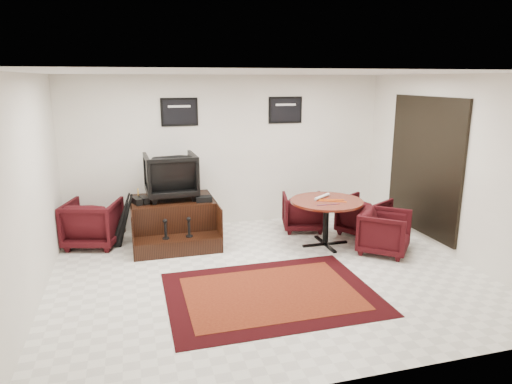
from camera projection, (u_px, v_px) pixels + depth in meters
ground at (267, 273)px, 6.57m from camera, size 6.00×6.00×0.00m
room_shell at (294, 148)px, 6.36m from camera, size 6.02×5.02×2.81m
area_rug at (271, 293)px, 5.94m from camera, size 2.68×2.01×0.01m
shine_podium at (174, 222)px, 7.85m from camera, size 1.40×1.44×0.72m
shine_chair at (171, 173)px, 7.78m from camera, size 0.87×0.82×0.87m
shoes_pair at (141, 200)px, 7.53m from camera, size 0.30×0.34×0.10m
polish_kit at (204, 199)px, 7.65m from camera, size 0.28×0.20×0.09m
umbrella_black at (125, 220)px, 7.53m from camera, size 0.35×0.13×0.93m
umbrella_hooked at (122, 219)px, 7.54m from camera, size 0.35×0.13×0.94m
armchair_side at (93, 221)px, 7.59m from camera, size 1.01×0.98×0.85m
meeting_table at (327, 206)px, 7.53m from camera, size 1.19×1.19×0.78m
table_chair_back at (303, 210)px, 8.41m from camera, size 0.87×0.83×0.74m
table_chair_window at (364, 214)px, 8.13m from camera, size 0.97×0.99×0.76m
table_chair_corner at (385, 230)px, 7.27m from camera, size 1.01×1.01×0.76m
paper_roll at (322, 197)px, 7.64m from camera, size 0.37×0.29×0.05m
table_clutter at (331, 201)px, 7.42m from camera, size 0.57×0.35×0.01m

